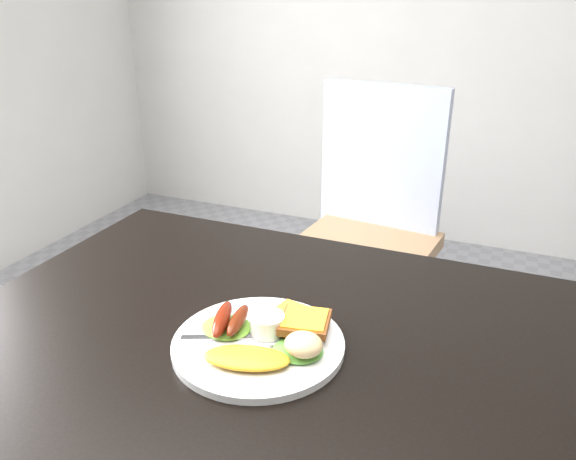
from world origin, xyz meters
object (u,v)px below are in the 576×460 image
object	(u,v)px
dining_table	(305,357)
plate	(258,344)
dining_chair	(362,250)
person	(387,203)

from	to	relation	value
dining_table	plate	distance (m)	0.08
dining_table	plate	bearing A→B (deg)	-156.20
dining_chair	person	size ratio (longest dim) A/B	0.28
dining_table	dining_chair	distance (m)	1.05
person	dining_table	bearing A→B (deg)	80.83
dining_chair	plate	distance (m)	1.07
dining_table	dining_chair	xyz separation A→B (m)	(-0.17, 0.99, -0.28)
dining_table	person	distance (m)	0.57
dining_chair	person	bearing A→B (deg)	-62.36
person	dining_chair	bearing A→B (deg)	-78.91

